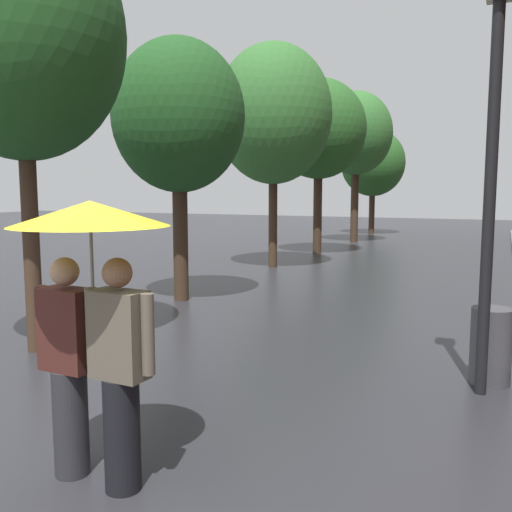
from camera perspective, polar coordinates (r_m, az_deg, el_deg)
ground_plane at (r=4.40m, az=-20.41°, el=-22.86°), size 80.00×80.00×0.00m
street_tree_0 at (r=8.07m, az=-22.87°, el=20.15°), size 2.59×2.59×5.68m
street_tree_1 at (r=10.90m, az=-7.92°, el=13.88°), size 2.51×2.51×4.96m
street_tree_2 at (r=15.50m, az=1.78°, el=14.25°), size 3.16×3.16×6.04m
street_tree_3 at (r=18.93m, az=6.42°, el=12.72°), size 3.12×3.12×5.76m
street_tree_4 at (r=23.28m, az=10.18°, el=12.17°), size 2.91×2.91×6.05m
street_tree_5 at (r=27.65m, az=11.86°, el=9.29°), size 3.04×3.04×5.01m
couple_under_umbrella at (r=4.16m, az=-16.39°, el=-4.10°), size 1.12×1.12×2.07m
street_lamp_post at (r=6.18m, az=22.96°, el=9.69°), size 0.24×0.24×4.30m
litter_bin at (r=6.77m, az=22.86°, el=-8.46°), size 0.44×0.44×0.85m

